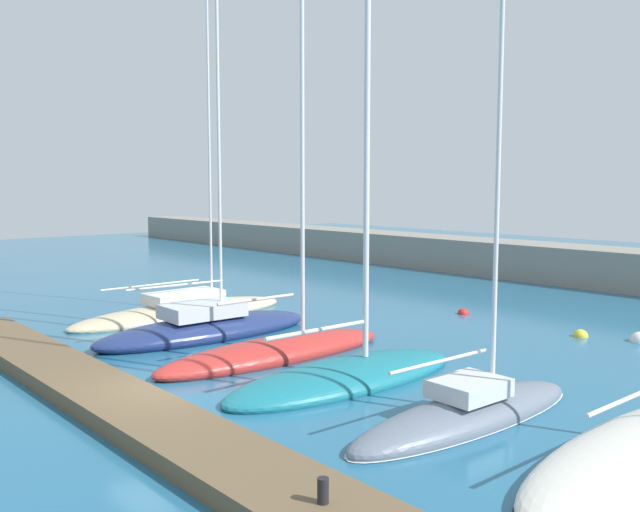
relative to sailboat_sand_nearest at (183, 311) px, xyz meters
name	(u,v)px	position (x,y,z in m)	size (l,w,h in m)	color
ground_plane	(163,402)	(10.35, -6.50, -0.21)	(120.00, 120.00, 0.00)	#236084
dock_pier	(120,404)	(10.35, -7.71, 0.00)	(25.38, 2.14, 0.44)	brown
sailboat_sand_nearest	(183,311)	(0.00, 0.00, 0.00)	(3.12, 10.58, 19.83)	beige
sailboat_navy_second	(206,327)	(4.21, -1.39, 0.15)	(2.98, 9.10, 18.29)	navy
sailboat_red_third	(276,349)	(8.53, -1.33, 0.08)	(2.28, 9.09, 17.34)	#B72D28
sailboat_teal_fourth	(346,374)	(12.11, -1.48, 0.02)	(2.90, 8.55, 16.09)	#19707F
sailboat_slate_fifth	(468,414)	(16.55, -1.54, -0.03)	(2.12, 7.97, 12.58)	slate
mooring_buoy_white	(640,342)	(15.48, 10.23, -0.21)	(0.75, 0.75, 0.75)	white
mooring_buoy_yellow	(581,337)	(13.60, 9.38, -0.21)	(0.56, 0.56, 0.56)	yellow
mooring_buoy_red	(463,314)	(7.81, 9.73, -0.21)	(0.52, 0.52, 0.52)	red
dock_bollard	(323,491)	(18.19, -7.71, 0.44)	(0.20, 0.20, 0.44)	black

